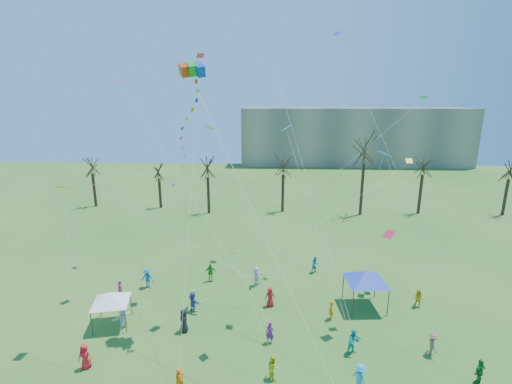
{
  "coord_description": "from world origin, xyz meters",
  "views": [
    {
      "loc": [
        0.42,
        -17.08,
        16.61
      ],
      "look_at": [
        -0.68,
        5.0,
        11.0
      ],
      "focal_mm": 25.0,
      "sensor_mm": 36.0,
      "label": 1
    }
  ],
  "objects_px": {
    "big_box_kite": "(190,136)",
    "canopy_tent_white": "(111,297)",
    "distant_building": "(353,136)",
    "canopy_tent_blue": "(366,276)"
  },
  "relations": [
    {
      "from": "distant_building",
      "to": "canopy_tent_white",
      "type": "xyz_separation_m",
      "value": [
        -33.73,
        -75.62,
        -5.18
      ]
    },
    {
      "from": "big_box_kite",
      "to": "canopy_tent_blue",
      "type": "xyz_separation_m",
      "value": [
        13.24,
        3.52,
        -11.65
      ]
    },
    {
      "from": "big_box_kite",
      "to": "canopy_tent_blue",
      "type": "relative_size",
      "value": 4.83
    },
    {
      "from": "big_box_kite",
      "to": "canopy_tent_blue",
      "type": "bearing_deg",
      "value": 14.89
    },
    {
      "from": "distant_building",
      "to": "big_box_kite",
      "type": "distance_m",
      "value": 80.67
    },
    {
      "from": "distant_building",
      "to": "canopy_tent_white",
      "type": "relative_size",
      "value": 16.82
    },
    {
      "from": "big_box_kite",
      "to": "canopy_tent_blue",
      "type": "height_order",
      "value": "big_box_kite"
    },
    {
      "from": "canopy_tent_blue",
      "to": "big_box_kite",
      "type": "bearing_deg",
      "value": -165.11
    },
    {
      "from": "big_box_kite",
      "to": "canopy_tent_white",
      "type": "xyz_separation_m",
      "value": [
        -6.6,
        0.03,
        -12.1
      ]
    },
    {
      "from": "big_box_kite",
      "to": "canopy_tent_white",
      "type": "bearing_deg",
      "value": 179.73
    }
  ]
}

